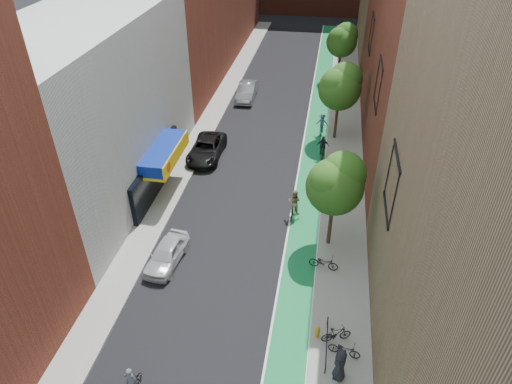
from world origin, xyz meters
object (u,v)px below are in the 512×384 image
at_px(cyclist_lane_mid, 322,150).
at_px(cyclist_lane_far, 322,125).
at_px(parked_car_white, 167,254).
at_px(parked_car_silver, 247,91).
at_px(pedestrian, 340,364).
at_px(parked_car_black, 207,149).
at_px(fire_hydrant, 318,331).
at_px(cyclist_lane_near, 294,205).

distance_m(cyclist_lane_mid, cyclist_lane_far, 4.21).
bearing_deg(parked_car_white, cyclist_lane_mid, 63.60).
height_order(parked_car_silver, pedestrian, pedestrian).
height_order(parked_car_black, cyclist_lane_mid, cyclist_lane_mid).
relative_size(cyclist_lane_far, pedestrian, 1.08).
xyz_separation_m(parked_car_black, fire_hydrant, (9.93, -16.38, -0.22)).
distance_m(parked_car_white, parked_car_black, 12.44).
bearing_deg(fire_hydrant, pedestrian, -62.51).
xyz_separation_m(cyclist_lane_mid, fire_hydrant, (0.63, -17.59, -0.29)).
relative_size(cyclist_lane_near, cyclist_lane_mid, 1.06).
xyz_separation_m(parked_car_silver, cyclist_lane_far, (7.95, -6.64, 0.14)).
bearing_deg(fire_hydrant, cyclist_lane_mid, 92.05).
xyz_separation_m(cyclist_lane_near, fire_hydrant, (2.13, -9.58, -0.47)).
relative_size(parked_car_silver, fire_hydrant, 7.01).
relative_size(cyclist_lane_mid, cyclist_lane_far, 1.01).
distance_m(parked_car_white, cyclist_lane_near, 8.96).
xyz_separation_m(cyclist_lane_far, pedestrian, (1.97, -23.87, 0.15)).
bearing_deg(cyclist_lane_far, cyclist_lane_near, 88.37).
xyz_separation_m(parked_car_silver, pedestrian, (9.92, -30.51, 0.29)).
height_order(cyclist_lane_mid, fire_hydrant, cyclist_lane_mid).
bearing_deg(cyclist_lane_far, fire_hydrant, 96.51).
distance_m(pedestrian, fire_hydrant, 2.41).
bearing_deg(fire_hydrant, cyclist_lane_near, 102.54).
relative_size(pedestrian, fire_hydrant, 2.71).
height_order(parked_car_silver, fire_hydrant, parked_car_silver).
xyz_separation_m(cyclist_lane_mid, cyclist_lane_far, (-0.26, 4.20, 0.13)).
relative_size(cyclist_lane_mid, fire_hydrant, 2.96).
relative_size(cyclist_lane_far, fire_hydrant, 2.92).
distance_m(parked_car_black, cyclist_lane_mid, 9.38).
height_order(parked_car_black, pedestrian, pedestrian).
relative_size(parked_car_silver, cyclist_lane_mid, 2.37).
distance_m(parked_car_silver, cyclist_lane_mid, 13.60).
xyz_separation_m(parked_car_silver, cyclist_lane_near, (6.71, -18.85, 0.19)).
xyz_separation_m(cyclist_lane_mid, pedestrian, (1.71, -19.67, 0.28)).
height_order(parked_car_white, cyclist_lane_near, cyclist_lane_near).
bearing_deg(cyclist_lane_near, parked_car_white, 52.65).
height_order(cyclist_lane_near, fire_hydrant, cyclist_lane_near).
distance_m(parked_car_silver, cyclist_lane_near, 20.02).
distance_m(cyclist_lane_mid, pedestrian, 19.74).
bearing_deg(cyclist_lane_near, pedestrian, 119.26).
bearing_deg(parked_car_silver, parked_car_white, -92.14).
relative_size(parked_car_black, cyclist_lane_near, 2.46).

